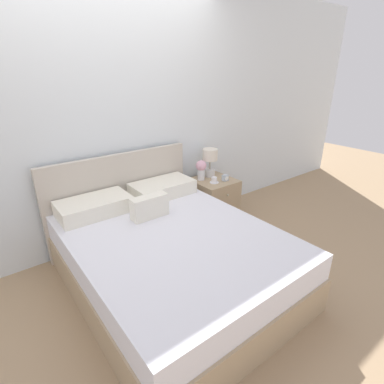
% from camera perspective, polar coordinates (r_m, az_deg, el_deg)
% --- Properties ---
extents(ground_plane, '(12.00, 12.00, 0.00)m').
position_cam_1_polar(ground_plane, '(3.44, -12.74, -8.44)').
color(ground_plane, tan).
extents(wall_back, '(8.00, 0.06, 2.60)m').
position_cam_1_polar(wall_back, '(3.06, -15.45, 13.55)').
color(wall_back, white).
rests_on(wall_back, ground_plane).
extents(bed, '(1.54, 1.94, 0.96)m').
position_cam_1_polar(bed, '(2.61, -4.55, -11.53)').
color(bed, tan).
rests_on(bed, ground_plane).
extents(nightstand, '(0.47, 0.50, 0.52)m').
position_cam_1_polar(nightstand, '(3.64, 4.04, -1.47)').
color(nightstand, tan).
rests_on(nightstand, ground_plane).
extents(table_lamp, '(0.18, 0.18, 0.34)m').
position_cam_1_polar(table_lamp, '(3.59, 3.44, 6.29)').
color(table_lamp, white).
rests_on(table_lamp, nightstand).
extents(flower_vase, '(0.12, 0.12, 0.24)m').
position_cam_1_polar(flower_vase, '(3.49, 1.78, 4.49)').
color(flower_vase, white).
rests_on(flower_vase, nightstand).
extents(teacup, '(0.11, 0.11, 0.07)m').
position_cam_1_polar(teacup, '(3.44, 4.25, 2.24)').
color(teacup, white).
rests_on(teacup, nightstand).
extents(alarm_clock, '(0.06, 0.06, 0.07)m').
position_cam_1_polar(alarm_clock, '(3.51, 6.34, 2.69)').
color(alarm_clock, silver).
rests_on(alarm_clock, nightstand).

